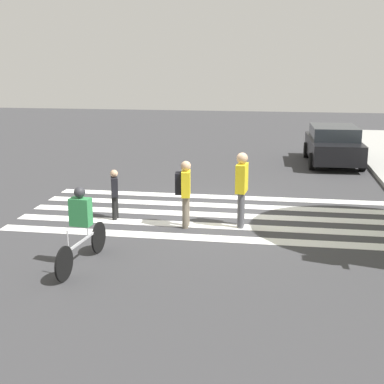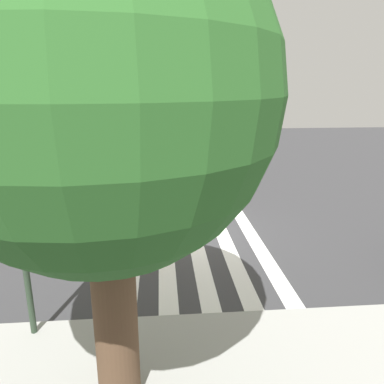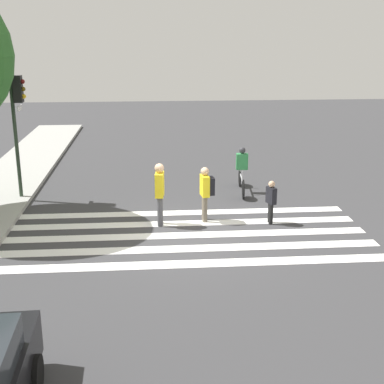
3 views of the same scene
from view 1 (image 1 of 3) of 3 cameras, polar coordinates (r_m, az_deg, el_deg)
ground_plane at (r=14.16m, az=2.45°, el=-2.45°), size 60.00×60.00×0.00m
crosswalk_stripes at (r=14.16m, az=2.45°, el=-2.44°), size 4.29×10.00×0.01m
pedestrian_child_with_backpack at (r=12.95m, az=5.31°, el=0.70°), size 0.53×0.28×1.84m
pedestrian_adult_yellow_jacket at (r=13.74m, az=-8.25°, el=0.06°), size 0.39×0.27×1.29m
pedestrian_adult_blue_shirt at (r=12.90m, az=-0.82°, el=0.36°), size 0.48×0.41×1.64m
cyclist_mid_street at (r=10.68m, az=-11.74°, el=-3.36°), size 2.22×0.42×1.62m
car_parked_silver_sedan at (r=21.75m, az=14.84°, el=4.92°), size 4.33×2.12×1.50m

